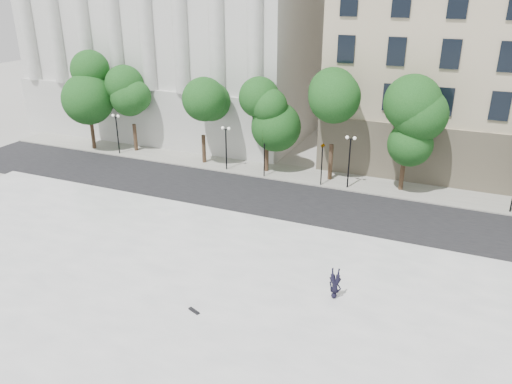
# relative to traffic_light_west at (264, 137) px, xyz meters

# --- Properties ---
(ground) EXTENTS (160.00, 160.00, 0.00)m
(ground) POSITION_rel_traffic_light_west_xyz_m (1.62, -22.30, -3.69)
(ground) COLOR #B5B3AB
(ground) RESTS_ON ground
(plaza) EXTENTS (44.00, 22.00, 0.45)m
(plaza) POSITION_rel_traffic_light_west_xyz_m (1.62, -19.30, -3.46)
(plaza) COLOR white
(plaza) RESTS_ON ground
(street) EXTENTS (60.00, 8.00, 0.02)m
(street) POSITION_rel_traffic_light_west_xyz_m (1.62, -4.30, -3.68)
(street) COLOR black
(street) RESTS_ON ground
(far_sidewalk) EXTENTS (60.00, 4.00, 0.12)m
(far_sidewalk) POSITION_rel_traffic_light_west_xyz_m (1.62, 1.70, -3.63)
(far_sidewalk) COLOR #A9A79C
(far_sidewalk) RESTS_ON ground
(building_west) EXTENTS (31.50, 27.65, 25.60)m
(building_west) POSITION_rel_traffic_light_west_xyz_m (-15.38, 16.27, 9.20)
(building_west) COLOR silver
(building_west) RESTS_ON ground
(traffic_light_west) EXTENTS (0.60, 1.74, 4.19)m
(traffic_light_west) POSITION_rel_traffic_light_west_xyz_m (0.00, 0.00, 0.00)
(traffic_light_west) COLOR black
(traffic_light_west) RESTS_ON ground
(traffic_light_east) EXTENTS (0.45, 1.65, 4.16)m
(traffic_light_east) POSITION_rel_traffic_light_west_xyz_m (5.10, 0.00, -0.04)
(traffic_light_east) COLOR black
(traffic_light_east) RESTS_ON ground
(person_lying) EXTENTS (0.82, 1.80, 0.47)m
(person_lying) POSITION_rel_traffic_light_west_xyz_m (10.48, -15.91, -3.00)
(person_lying) COLOR black
(person_lying) RESTS_ON plaza
(skateboard) EXTENTS (0.73, 0.44, 0.07)m
(skateboard) POSITION_rel_traffic_light_west_xyz_m (4.36, -19.83, -3.20)
(skateboard) COLOR black
(skateboard) RESTS_ON plaza
(street_trees) EXTENTS (44.47, 5.04, 7.94)m
(street_trees) POSITION_rel_traffic_light_west_xyz_m (-1.30, 1.27, 1.65)
(street_trees) COLOR #382619
(street_trees) RESTS_ON ground
(lamp_posts) EXTENTS (35.88, 0.28, 4.48)m
(lamp_posts) POSITION_rel_traffic_light_west_xyz_m (1.85, 0.30, -0.82)
(lamp_posts) COLOR black
(lamp_posts) RESTS_ON ground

